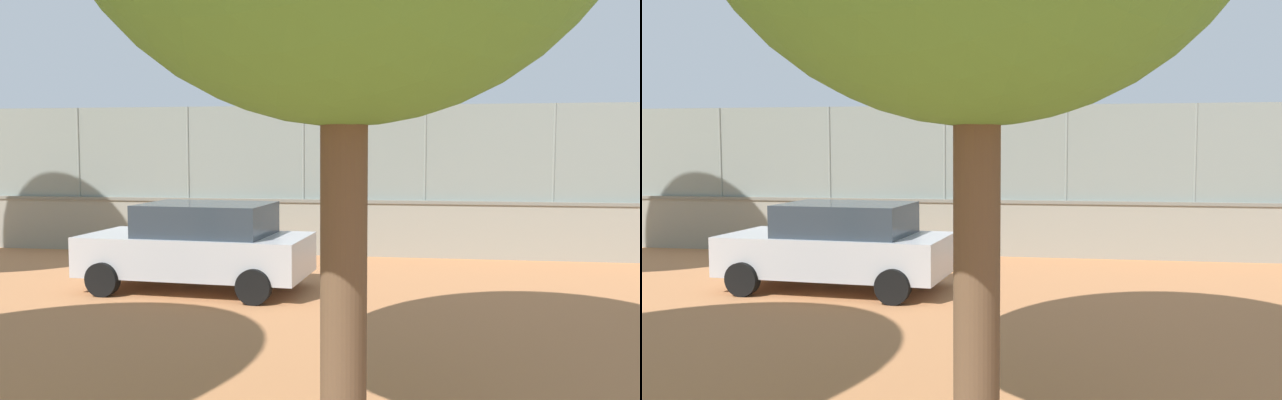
{
  "view_description": "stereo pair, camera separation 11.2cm",
  "coord_description": "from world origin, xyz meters",
  "views": [
    {
      "loc": [
        0.89,
        27.37,
        2.65
      ],
      "look_at": [
        3.78,
        8.02,
        1.12
      ],
      "focal_mm": 36.46,
      "sensor_mm": 36.0,
      "label": 1
    },
    {
      "loc": [
        0.78,
        27.35,
        2.65
      ],
      "look_at": [
        3.78,
        8.02,
        1.12
      ],
      "focal_mm": 36.46,
      "sensor_mm": 36.0,
      "label": 2
    }
  ],
  "objects": [
    {
      "name": "ground_plane",
      "position": [
        0.0,
        0.0,
        0.0
      ],
      "size": [
        260.0,
        260.0,
        0.0
      ],
      "primitive_type": "plane",
      "color": "#B27247"
    },
    {
      "name": "player_near_wall_returning",
      "position": [
        5.84,
        8.4,
        0.91
      ],
      "size": [
        1.01,
        0.9,
        1.56
      ],
      "color": "black",
      "rests_on": "ground_plane"
    },
    {
      "name": "sports_ball",
      "position": [
        4.39,
        10.25,
        1.09
      ],
      "size": [
        0.22,
        0.22,
        0.22
      ],
      "primitive_type": "sphere",
      "color": "orange"
    },
    {
      "name": "fence_panel_on_wall",
      "position": [
        -0.81,
        11.31,
        2.57
      ],
      "size": [
        27.21,
        0.1,
        2.34
      ],
      "color": "gray",
      "rests_on": "perimeter_wall"
    },
    {
      "name": "courtside_bench",
      "position": [
        8.92,
        10.02,
        0.46
      ],
      "size": [
        1.6,
        0.38,
        0.87
      ],
      "color": "#4C6B4C",
      "rests_on": "ground_plane"
    },
    {
      "name": "parked_car_silver",
      "position": [
        4.93,
        15.72,
        0.85
      ],
      "size": [
        4.33,
        2.29,
        1.64
      ],
      "color": "#B7B7BC",
      "rests_on": "ground_plane"
    },
    {
      "name": "player_baseline_waiting",
      "position": [
        5.64,
        4.65,
        0.88
      ],
      "size": [
        0.67,
        1.05,
        1.5
      ],
      "color": "black",
      "rests_on": "ground_plane"
    },
    {
      "name": "perimeter_wall",
      "position": [
        -0.81,
        11.31,
        0.71
      ],
      "size": [
        27.69,
        0.4,
        1.4
      ],
      "color": "gray",
      "rests_on": "ground_plane"
    },
    {
      "name": "spare_ball_by_wall",
      "position": [
        0.6,
        10.06,
        0.06
      ],
      "size": [
        0.13,
        0.13,
        0.13
      ],
      "primitive_type": "sphere",
      "color": "white",
      "rests_on": "ground_plane"
    }
  ]
}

